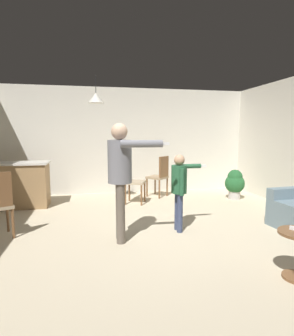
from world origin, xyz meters
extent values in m
plane|color=beige|center=(0.00, 0.00, 0.00)|extent=(7.68, 7.68, 0.00)
cube|color=silver|center=(0.00, 3.20, 1.35)|extent=(6.40, 0.10, 2.70)
cube|color=slate|center=(2.40, 0.05, 0.32)|extent=(0.86, 0.25, 0.63)
cylinder|color=brown|center=(2.08, 0.02, 0.03)|extent=(0.05, 0.05, 0.06)
cube|color=#99754C|center=(-2.45, 2.14, 0.45)|extent=(1.20, 0.60, 0.91)
cube|color=beige|center=(-2.45, 2.14, 0.93)|extent=(1.26, 0.66, 0.04)
cylinder|color=#60564C|center=(-0.53, -0.06, 0.43)|extent=(0.12, 0.12, 0.85)
cylinder|color=#60564C|center=(-0.54, -0.24, 0.43)|extent=(0.12, 0.12, 0.85)
cylinder|color=slate|center=(-0.54, -0.15, 1.15)|extent=(0.34, 0.34, 0.60)
sphere|color=#D8AD8C|center=(-0.54, -0.15, 1.57)|extent=(0.23, 0.23, 0.23)
cylinder|color=slate|center=(-0.53, 0.05, 1.12)|extent=(0.10, 0.10, 0.57)
cylinder|color=slate|center=(-0.26, -0.36, 1.41)|extent=(0.57, 0.13, 0.10)
cube|color=white|center=(0.05, -0.38, 1.41)|extent=(0.13, 0.04, 0.04)
cylinder|color=#384260|center=(0.41, 0.14, 0.31)|extent=(0.09, 0.09, 0.62)
cylinder|color=#384260|center=(0.41, 0.01, 0.31)|extent=(0.09, 0.09, 0.62)
cylinder|color=#265938|center=(0.41, 0.07, 0.84)|extent=(0.24, 0.24, 0.44)
sphere|color=tan|center=(0.41, 0.07, 1.14)|extent=(0.17, 0.17, 0.17)
cylinder|color=#265938|center=(0.61, 0.22, 1.02)|extent=(0.41, 0.07, 0.07)
cube|color=white|center=(0.85, 0.22, 1.02)|extent=(0.13, 0.04, 0.04)
cylinder|color=#265938|center=(0.41, -0.07, 0.81)|extent=(0.07, 0.07, 0.41)
cylinder|color=brown|center=(-0.09, 2.20, 0.23)|extent=(0.04, 0.04, 0.45)
cylinder|color=brown|center=(-0.22, 1.87, 0.23)|extent=(0.04, 0.04, 0.45)
cylinder|color=brown|center=(0.24, 2.07, 0.23)|extent=(0.04, 0.04, 0.45)
cylinder|color=brown|center=(0.11, 1.73, 0.23)|extent=(0.04, 0.04, 0.45)
cube|color=tan|center=(0.01, 1.97, 0.47)|extent=(0.55, 0.55, 0.05)
cube|color=brown|center=(-0.17, 2.04, 0.75)|extent=(0.18, 0.37, 0.50)
cylinder|color=brown|center=(-2.08, 0.26, 0.23)|extent=(0.04, 0.04, 0.45)
cylinder|color=brown|center=(-2.24, 0.58, 0.23)|extent=(0.04, 0.04, 0.45)
cylinder|color=brown|center=(0.64, 2.28, 0.23)|extent=(0.04, 0.04, 0.45)
cylinder|color=brown|center=(0.90, 2.53, 0.23)|extent=(0.04, 0.04, 0.45)
cylinder|color=brown|center=(0.40, 2.54, 0.23)|extent=(0.04, 0.04, 0.45)
cylinder|color=brown|center=(0.66, 2.79, 0.23)|extent=(0.04, 0.04, 0.45)
cube|color=#997F60|center=(0.65, 2.54, 0.47)|extent=(0.59, 0.59, 0.05)
cube|color=brown|center=(0.78, 2.40, 0.75)|extent=(0.30, 0.29, 0.50)
cylinder|color=#B7B2AD|center=(2.39, 1.90, 0.10)|extent=(0.27, 0.27, 0.21)
sphere|color=#235B2D|center=(2.39, 1.90, 0.37)|extent=(0.46, 0.46, 0.46)
sphere|color=#235B2D|center=(2.39, 1.90, 0.53)|extent=(0.34, 0.34, 0.34)
cone|color=silver|center=(-0.81, 1.72, 2.25)|extent=(0.32, 0.32, 0.20)
cylinder|color=black|center=(-0.81, 1.72, 2.52)|extent=(0.01, 0.01, 0.36)
camera|label=1|loc=(-0.92, -4.00, 1.54)|focal=29.57mm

